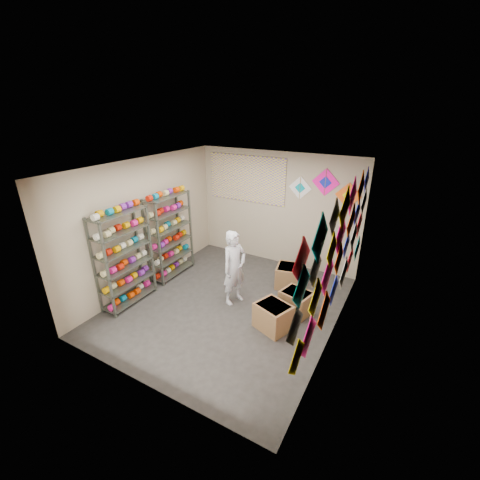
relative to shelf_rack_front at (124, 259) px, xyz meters
The scene contains 12 objects.
ground 2.19m from the shelf_rack_front, 25.53° to the left, with size 4.50×4.50×0.00m, color #2A2725.
room_walls 2.09m from the shelf_rack_front, 25.53° to the left, with size 4.50×4.50×4.50m.
shelf_rack_front is the anchor object (origin of this frame).
shelf_rack_back 1.30m from the shelf_rack_front, 90.00° to the left, with size 0.40×1.10×1.90m, color #4C5147.
string_spools 0.66m from the shelf_rack_front, 90.00° to the left, with size 0.12×2.36×0.12m.
kite_wall_display 3.92m from the shelf_rack_front, 13.29° to the left, with size 0.06×4.25×2.11m.
back_wall_kites 4.35m from the shelf_rack_front, 47.05° to the left, with size 1.60×0.02×0.80m.
poster 3.40m from the shelf_rack_front, 72.35° to the left, with size 2.00×0.01×1.10m, color #724EAA.
shopkeeper 2.10m from the shelf_rack_front, 29.52° to the left, with size 0.51×0.63×1.50m, color silver.
carton_a 2.99m from the shelf_rack_front, 12.46° to the left, with size 0.57×0.48×0.48m, color brown.
carton_b 3.36m from the shelf_rack_front, 22.78° to the left, with size 0.54×0.44×0.44m, color brown.
carton_c 3.37m from the shelf_rack_front, 39.76° to the left, with size 0.49×0.54×0.47m, color brown.
Camera 1 is at (2.81, -4.54, 3.66)m, focal length 24.00 mm.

